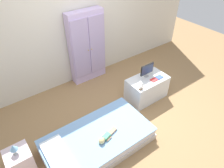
{
  "coord_description": "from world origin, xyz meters",
  "views": [
    {
      "loc": [
        -1.74,
        -2.07,
        2.88
      ],
      "look_at": [
        -0.01,
        0.31,
        0.56
      ],
      "focal_mm": 32.43,
      "sensor_mm": 36.0,
      "label": 1
    }
  ],
  "objects_px": {
    "book_red": "(154,80)",
    "wardrobe": "(87,47)",
    "bed": "(98,140)",
    "nightstand": "(20,161)",
    "tv_stand": "(147,88)",
    "doll": "(105,138)",
    "rocking_horse_toy": "(141,87)",
    "table_lamp": "(13,148)",
    "tv_monitor": "(147,70)",
    "book_blue": "(159,77)"
  },
  "relations": [
    {
      "from": "tv_stand",
      "to": "nightstand",
      "type": "bearing_deg",
      "value": -177.74
    },
    {
      "from": "tv_stand",
      "to": "rocking_horse_toy",
      "type": "bearing_deg",
      "value": -153.76
    },
    {
      "from": "bed",
      "to": "doll",
      "type": "distance_m",
      "value": 0.22
    },
    {
      "from": "bed",
      "to": "nightstand",
      "type": "bearing_deg",
      "value": 165.19
    },
    {
      "from": "tv_monitor",
      "to": "doll",
      "type": "bearing_deg",
      "value": -156.61
    },
    {
      "from": "nightstand",
      "to": "book_red",
      "type": "bearing_deg",
      "value": -0.09
    },
    {
      "from": "doll",
      "to": "rocking_horse_toy",
      "type": "xyz_separation_m",
      "value": [
        1.09,
        0.38,
        0.25
      ]
    },
    {
      "from": "book_red",
      "to": "wardrobe",
      "type": "bearing_deg",
      "value": 114.66
    },
    {
      "from": "nightstand",
      "to": "bed",
      "type": "bearing_deg",
      "value": -14.81
    },
    {
      "from": "rocking_horse_toy",
      "to": "book_blue",
      "type": "height_order",
      "value": "rocking_horse_toy"
    },
    {
      "from": "nightstand",
      "to": "wardrobe",
      "type": "height_order",
      "value": "wardrobe"
    },
    {
      "from": "table_lamp",
      "to": "tv_monitor",
      "type": "distance_m",
      "value": 2.63
    },
    {
      "from": "tv_stand",
      "to": "book_red",
      "type": "distance_m",
      "value": 0.28
    },
    {
      "from": "book_blue",
      "to": "tv_monitor",
      "type": "bearing_deg",
      "value": 133.59
    },
    {
      "from": "wardrobe",
      "to": "book_red",
      "type": "relative_size",
      "value": 11.78
    },
    {
      "from": "tv_monitor",
      "to": "rocking_horse_toy",
      "type": "xyz_separation_m",
      "value": [
        -0.35,
        -0.24,
        -0.11
      ]
    },
    {
      "from": "tv_monitor",
      "to": "book_blue",
      "type": "relative_size",
      "value": 2.29
    },
    {
      "from": "bed",
      "to": "book_red",
      "type": "distance_m",
      "value": 1.58
    },
    {
      "from": "tv_monitor",
      "to": "bed",
      "type": "bearing_deg",
      "value": -161.93
    },
    {
      "from": "tv_monitor",
      "to": "book_red",
      "type": "distance_m",
      "value": 0.24
    },
    {
      "from": "doll",
      "to": "tv_monitor",
      "type": "height_order",
      "value": "tv_monitor"
    },
    {
      "from": "bed",
      "to": "tv_monitor",
      "type": "height_order",
      "value": "tv_monitor"
    },
    {
      "from": "bed",
      "to": "wardrobe",
      "type": "relative_size",
      "value": 1.09
    },
    {
      "from": "rocking_horse_toy",
      "to": "book_red",
      "type": "distance_m",
      "value": 0.39
    },
    {
      "from": "bed",
      "to": "rocking_horse_toy",
      "type": "height_order",
      "value": "rocking_horse_toy"
    },
    {
      "from": "tv_stand",
      "to": "book_red",
      "type": "bearing_deg",
      "value": -60.04
    },
    {
      "from": "bed",
      "to": "tv_monitor",
      "type": "bearing_deg",
      "value": 18.07
    },
    {
      "from": "table_lamp",
      "to": "tv_monitor",
      "type": "height_order",
      "value": "tv_monitor"
    },
    {
      "from": "doll",
      "to": "wardrobe",
      "type": "bearing_deg",
      "value": 66.21
    },
    {
      "from": "nightstand",
      "to": "table_lamp",
      "type": "height_order",
      "value": "table_lamp"
    },
    {
      "from": "nightstand",
      "to": "tv_stand",
      "type": "relative_size",
      "value": 0.49
    },
    {
      "from": "nightstand",
      "to": "book_blue",
      "type": "xyz_separation_m",
      "value": [
        2.8,
        -0.0,
        0.3
      ]
    },
    {
      "from": "doll",
      "to": "book_blue",
      "type": "xyz_separation_m",
      "value": [
        1.62,
        0.44,
        0.2
      ]
    },
    {
      "from": "tv_stand",
      "to": "doll",
      "type": "bearing_deg",
      "value": -158.94
    },
    {
      "from": "bed",
      "to": "rocking_horse_toy",
      "type": "bearing_deg",
      "value": 12.18
    },
    {
      "from": "bed",
      "to": "tv_stand",
      "type": "height_order",
      "value": "tv_stand"
    },
    {
      "from": "doll",
      "to": "book_red",
      "type": "bearing_deg",
      "value": 16.53
    },
    {
      "from": "wardrobe",
      "to": "doll",
      "type": "bearing_deg",
      "value": -113.79
    },
    {
      "from": "rocking_horse_toy",
      "to": "book_red",
      "type": "relative_size",
      "value": 0.84
    },
    {
      "from": "doll",
      "to": "book_blue",
      "type": "height_order",
      "value": "book_blue"
    },
    {
      "from": "table_lamp",
      "to": "bed",
      "type": "bearing_deg",
      "value": -14.81
    },
    {
      "from": "nightstand",
      "to": "tv_stand",
      "type": "height_order",
      "value": "tv_stand"
    },
    {
      "from": "wardrobe",
      "to": "tv_monitor",
      "type": "xyz_separation_m",
      "value": [
        0.62,
        -1.23,
        -0.15
      ]
    },
    {
      "from": "wardrobe",
      "to": "rocking_horse_toy",
      "type": "bearing_deg",
      "value": -79.74
    },
    {
      "from": "doll",
      "to": "wardrobe",
      "type": "relative_size",
      "value": 0.24
    },
    {
      "from": "book_blue",
      "to": "book_red",
      "type": "bearing_deg",
      "value": 180.0
    },
    {
      "from": "bed",
      "to": "rocking_horse_toy",
      "type": "relative_size",
      "value": 15.29
    },
    {
      "from": "table_lamp",
      "to": "nightstand",
      "type": "bearing_deg",
      "value": -180.0
    },
    {
      "from": "wardrobe",
      "to": "book_red",
      "type": "distance_m",
      "value": 1.59
    },
    {
      "from": "nightstand",
      "to": "book_blue",
      "type": "bearing_deg",
      "value": -0.09
    }
  ]
}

